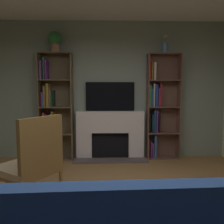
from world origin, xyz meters
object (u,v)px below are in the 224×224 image
object	(u,v)px
fireplace	(110,134)
armchair	(32,162)
tv	(110,96)
bookshelf_right	(159,109)
bookshelf_left	(53,108)
potted_plant	(55,40)
vase_with_flowers	(165,47)

from	to	relation	value
fireplace	armchair	xyz separation A→B (m)	(-1.03, -2.00, 0.03)
tv	bookshelf_right	bearing A→B (deg)	-3.63
bookshelf_right	armchair	bearing A→B (deg)	-135.63
fireplace	bookshelf_left	size ratio (longest dim) A/B	0.69
tv	potted_plant	size ratio (longest dim) A/B	2.40
tv	armchair	world-z (taller)	tv
vase_with_flowers	armchair	size ratio (longest dim) A/B	0.32
bookshelf_right	fireplace	bearing A→B (deg)	-179.70
tv	potted_plant	bearing A→B (deg)	-173.83
tv	bookshelf_left	bearing A→B (deg)	-175.87
vase_with_flowers	armchair	distance (m)	3.39
tv	vase_with_flowers	xyz separation A→B (m)	(1.11, -0.12, 1.00)
fireplace	bookshelf_right	size ratio (longest dim) A/B	0.69
vase_with_flowers	bookshelf_left	bearing A→B (deg)	179.19
bookshelf_left	bookshelf_right	xyz separation A→B (m)	(2.22, 0.02, -0.01)
bookshelf_right	potted_plant	bearing A→B (deg)	-178.52
fireplace	bookshelf_right	bearing A→B (deg)	0.30
bookshelf_left	potted_plant	world-z (taller)	potted_plant
bookshelf_right	tv	bearing A→B (deg)	176.37
vase_with_flowers	armchair	bearing A→B (deg)	-137.57
armchair	bookshelf_left	bearing A→B (deg)	94.81
tv	bookshelf_left	xyz separation A→B (m)	(-1.19, -0.09, -0.24)
potted_plant	bookshelf_right	bearing A→B (deg)	1.48
tv	bookshelf_right	size ratio (longest dim) A/B	0.47
vase_with_flowers	potted_plant	bearing A→B (deg)	-179.97
bookshelf_left	tv	bearing A→B (deg)	4.13
bookshelf_right	vase_with_flowers	xyz separation A→B (m)	(0.08, -0.05, 1.26)
fireplace	tv	xyz separation A→B (m)	(0.00, 0.07, 0.79)
fireplace	tv	bearing A→B (deg)	90.00
fireplace	tv	distance (m)	0.79
tv	bookshelf_left	distance (m)	1.22
potted_plant	armchair	world-z (taller)	potted_plant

